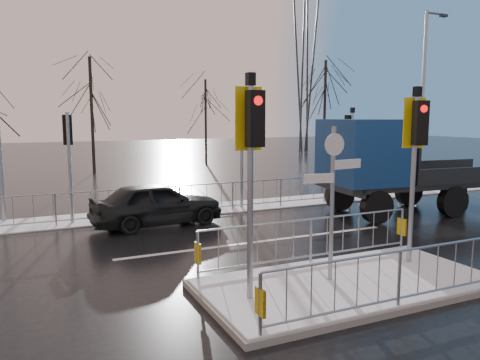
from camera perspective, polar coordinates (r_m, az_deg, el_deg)
name	(u,v)px	position (r m, az deg, el deg)	size (l,w,h in m)	color
ground	(348,287)	(9.90, 13.02, -12.60)	(120.00, 120.00, 0.00)	black
snow_verge	(201,209)	(17.24, -4.75, -3.60)	(30.00, 2.00, 0.04)	white
lane_markings	(359,293)	(9.65, 14.26, -13.15)	(8.00, 11.38, 0.01)	silver
traffic_island	(348,268)	(9.77, 13.00, -10.45)	(6.00, 3.04, 4.15)	slate
far_kerb_fixtures	(214,184)	(16.70, -3.25, -0.47)	(18.00, 0.65, 3.83)	gray
car_far_lane	(157,204)	(14.90, -10.09, -2.84)	(1.65, 4.09, 1.39)	black
flatbed_truck	(386,164)	(16.98, 17.42, 1.84)	(7.38, 3.34, 3.31)	black
tree_far_a	(91,92)	(29.56, -17.71, 10.15)	(3.75, 3.75, 7.08)	black
tree_far_b	(206,105)	(33.43, -4.22, 9.07)	(3.25, 3.25, 6.14)	black
tree_far_c	(325,92)	(34.55, 10.33, 10.53)	(4.00, 4.00, 7.55)	black
street_lamp_right	(424,94)	(22.74, 21.51, 9.71)	(1.25, 0.18, 8.00)	gray
pylon_wires	(295,31)	(44.28, 6.72, 17.64)	(70.00, 2.38, 19.97)	#2D3033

